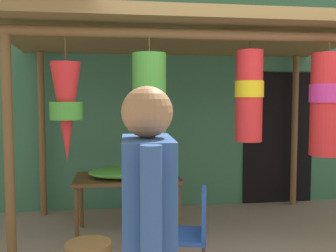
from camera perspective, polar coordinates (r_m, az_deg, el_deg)
shop_facade at (r=5.82m, az=3.00°, el=8.49°), size 12.49×0.29×4.10m
market_stall_canopy at (r=4.43m, az=4.54°, el=10.22°), size 4.14×2.20×2.46m
display_table at (r=4.61m, az=-6.08°, el=-8.31°), size 1.21×0.72×0.69m
flower_heap_on_table at (r=4.52m, az=-6.49°, el=-6.82°), size 0.79×0.55×0.12m
folding_chair at (r=3.39m, az=3.52°, el=-14.95°), size 0.48×0.48×0.84m
shopper_by_bananas at (r=1.79m, az=-3.02°, el=-16.42°), size 0.23×0.59×1.67m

